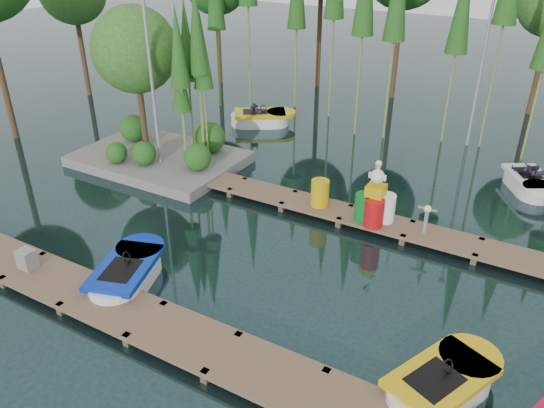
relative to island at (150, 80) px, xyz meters
The scene contains 14 objects.
ground_plane 7.79m from the island, 27.58° to the right, with size 90.00×90.00×0.00m, color #1D3437.
near_dock 10.44m from the island, 51.04° to the right, with size 18.00×1.50×0.50m.
far_dock 7.91m from the island, ahead, with size 15.00×1.20×0.50m.
island is the anchor object (origin of this frame).
lamp_island 1.56m from the island, 44.71° to the right, with size 0.30×0.30×7.25m.
lamp_rear 12.91m from the island, 36.82° to the left, with size 0.30×0.30×7.25m.
boat_blue 8.67m from the island, 54.98° to the right, with size 2.13×3.15×0.97m.
boat_yellow_near 14.54m from the island, 26.56° to the right, with size 2.30×3.09×0.95m.
boat_yellow_far 6.36m from the island, 75.14° to the left, with size 3.25×2.76×1.50m.
boat_white_far 14.10m from the island, 18.40° to the left, with size 2.39×2.93×1.27m.
utility_cabinet 8.52m from the island, 73.95° to the right, with size 0.44×0.37×0.53m, color gray.
yellow_barrel 7.85m from the island, ahead, with size 0.58×0.58×0.87m, color gold.
drum_cluster 9.62m from the island, ahead, with size 1.16×1.06×2.00m.
seagull_post 11.08m from the island, ahead, with size 0.56×0.30×0.89m.
Camera 1 is at (7.28, -11.30, 8.42)m, focal length 35.00 mm.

